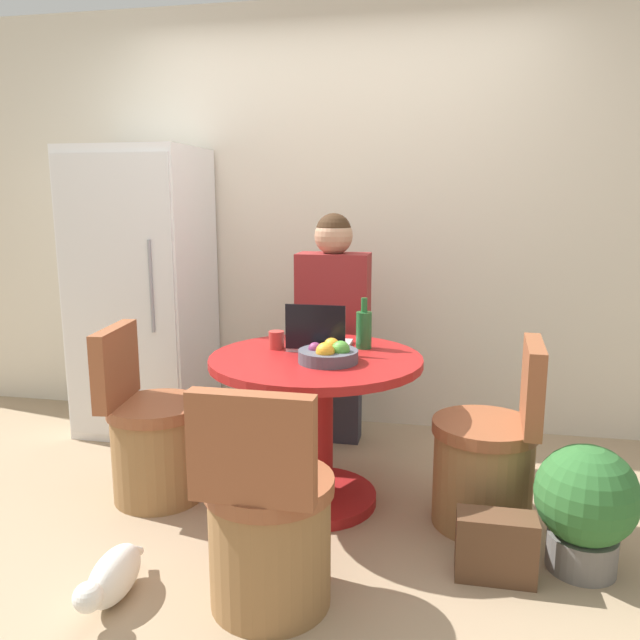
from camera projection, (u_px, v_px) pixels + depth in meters
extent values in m
plane|color=#9E8466|center=(283.00, 531.00, 2.74)|extent=(12.00, 12.00, 0.00)
cube|color=beige|center=(340.00, 221.00, 3.90)|extent=(7.00, 0.06, 2.60)
cube|color=white|center=(144.00, 292.00, 3.85)|extent=(0.73, 0.64, 1.73)
cube|color=silver|center=(117.00, 300.00, 3.54)|extent=(0.70, 0.01, 1.63)
cylinder|color=gray|center=(151.00, 287.00, 3.47)|extent=(0.02, 0.02, 0.52)
cylinder|color=maroon|center=(316.00, 497.00, 3.00)|extent=(0.58, 0.58, 0.05)
cylinder|color=maroon|center=(316.00, 429.00, 2.94)|extent=(0.16, 0.16, 0.63)
cylinder|color=maroon|center=(316.00, 360.00, 2.87)|extent=(0.98, 0.98, 0.04)
cylinder|color=olive|center=(482.00, 479.00, 2.77)|extent=(0.43, 0.43, 0.42)
cylinder|color=brown|center=(485.00, 428.00, 2.72)|extent=(0.46, 0.46, 0.06)
cube|color=brown|center=(533.00, 385.00, 2.64)|extent=(0.10, 0.42, 0.36)
cylinder|color=olive|center=(270.00, 547.00, 2.23)|extent=(0.43, 0.43, 0.42)
cylinder|color=brown|center=(269.00, 485.00, 2.18)|extent=(0.46, 0.46, 0.06)
cube|color=brown|center=(251.00, 449.00, 1.96)|extent=(0.41, 0.07, 0.36)
cylinder|color=olive|center=(158.00, 455.00, 3.02)|extent=(0.43, 0.43, 0.42)
cylinder|color=brown|center=(156.00, 408.00, 2.98)|extent=(0.46, 0.46, 0.06)
cube|color=brown|center=(116.00, 365.00, 2.95)|extent=(0.12, 0.42, 0.36)
cube|color=#2D2D38|center=(337.00, 401.00, 3.75)|extent=(0.28, 0.16, 0.48)
cube|color=#2D2D38|center=(336.00, 353.00, 3.63)|extent=(0.32, 0.36, 0.14)
cube|color=maroon|center=(333.00, 300.00, 3.49)|extent=(0.40, 0.22, 0.52)
sphere|color=tan|center=(334.00, 236.00, 3.42)|extent=(0.21, 0.21, 0.21)
sphere|color=#382314|center=(334.00, 231.00, 3.42)|extent=(0.20, 0.20, 0.20)
cube|color=#B7B7BC|center=(321.00, 345.00, 3.04)|extent=(0.28, 0.26, 0.02)
cube|color=black|center=(315.00, 327.00, 2.90)|extent=(0.28, 0.01, 0.21)
cylinder|color=#4C4C56|center=(328.00, 356.00, 2.75)|extent=(0.27, 0.27, 0.05)
sphere|color=#4C9333|center=(341.00, 350.00, 2.72)|extent=(0.08, 0.08, 0.08)
sphere|color=orange|center=(332.00, 346.00, 2.80)|extent=(0.07, 0.07, 0.07)
sphere|color=#7A2D5B|center=(315.00, 349.00, 2.76)|extent=(0.06, 0.06, 0.06)
sphere|color=orange|center=(325.00, 352.00, 2.69)|extent=(0.08, 0.08, 0.08)
cylinder|color=#B2332D|center=(276.00, 340.00, 3.00)|extent=(0.08, 0.08, 0.09)
cylinder|color=#23602D|center=(364.00, 330.00, 3.00)|extent=(0.08, 0.08, 0.18)
cylinder|color=#23602D|center=(364.00, 305.00, 2.98)|extent=(0.03, 0.03, 0.07)
ellipsoid|color=white|center=(115.00, 575.00, 2.27)|extent=(0.14, 0.31, 0.18)
sphere|color=white|center=(88.00, 597.00, 2.09)|extent=(0.10, 0.10, 0.10)
cylinder|color=white|center=(132.00, 550.00, 2.40)|extent=(0.04, 0.13, 0.11)
cylinder|color=slate|center=(581.00, 551.00, 2.45)|extent=(0.27, 0.27, 0.15)
sphere|color=#2D662D|center=(586.00, 495.00, 2.40)|extent=(0.39, 0.39, 0.39)
cube|color=brown|center=(496.00, 547.00, 2.38)|extent=(0.30, 0.14, 0.26)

